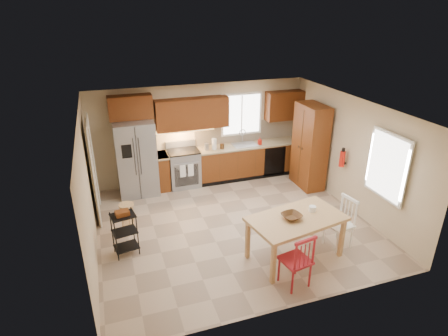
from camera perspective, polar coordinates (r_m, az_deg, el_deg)
name	(u,v)px	position (r m, az deg, el deg)	size (l,w,h in m)	color
floor	(233,225)	(7.99, 1.42, -8.61)	(5.50, 5.50, 0.00)	tan
ceiling	(235,109)	(6.98, 1.63, 9.00)	(5.50, 5.00, 0.02)	silver
wall_back	(201,133)	(9.63, -3.57, 5.37)	(5.50, 0.02, 2.50)	#CCB793
wall_front	(295,240)	(5.41, 10.71, -10.70)	(5.50, 0.02, 2.50)	#CCB793
wall_left	(88,191)	(7.04, -20.07, -3.28)	(0.02, 5.00, 2.50)	#CCB793
wall_right	(352,154)	(8.67, 18.89, 1.98)	(0.02, 5.00, 2.50)	#CCB793
refrigerator	(136,158)	(9.13, -13.23, 1.45)	(0.92, 0.75, 1.82)	gray
range_stove	(184,168)	(9.51, -6.15, -0.07)	(0.76, 0.63, 0.92)	gray
base_cabinet_narrow	(162,171)	(9.44, -9.42, -0.52)	(0.30, 0.60, 0.90)	brown
base_cabinet_run	(251,160)	(10.03, 4.13, 1.25)	(2.92, 0.60, 0.90)	brown
dishwasher	(275,161)	(10.01, 7.73, 1.03)	(0.60, 0.02, 0.78)	black
backsplash	(248,131)	(10.03, 3.63, 5.67)	(2.92, 0.03, 0.55)	beige
upper_over_fridge	(130,107)	(8.96, -14.08, 8.97)	(1.00, 0.35, 0.55)	#592A0E
upper_left_block	(192,114)	(9.24, -4.88, 8.27)	(1.80, 0.35, 0.75)	#592A0E
upper_right_block	(284,105)	(10.10, 9.20, 9.39)	(1.00, 0.35, 0.75)	#592A0E
window_back	(241,114)	(9.82, 2.67, 8.20)	(1.12, 0.04, 1.12)	white
sink	(245,146)	(9.82, 3.17, 3.33)	(0.62, 0.46, 0.16)	gray
undercab_glow	(181,131)	(9.27, -6.56, 5.70)	(1.60, 0.30, 0.01)	#FFBF66
soap_bottle	(260,141)	(9.82, 5.47, 4.11)	(0.09, 0.09, 0.19)	#B6170C
paper_towel	(214,144)	(9.45, -1.51, 3.69)	(0.12, 0.12, 0.28)	white
canister_steel	(207,147)	(9.41, -2.67, 3.27)	(0.11, 0.11, 0.18)	gray
canister_wood	(222,146)	(9.50, -0.30, 3.37)	(0.10, 0.10, 0.14)	#4B2E14
pantry	(310,146)	(9.48, 12.94, 3.22)	(0.50, 0.95, 2.10)	brown
fire_extinguisher	(342,159)	(8.76, 17.56, 1.33)	(0.12, 0.12, 0.36)	#B6170C
window_right	(387,166)	(7.75, 23.61, 0.26)	(0.04, 1.02, 1.32)	white
doorway	(93,172)	(8.30, -19.33, -0.55)	(0.04, 0.95, 2.10)	#8C7A59
dining_table	(295,238)	(6.98, 10.77, -10.39)	(1.68, 0.95, 0.82)	tan
chair_red	(295,259)	(6.32, 10.83, -13.47)	(0.46, 0.46, 0.99)	maroon
chair_white	(339,223)	(7.43, 17.14, -8.06)	(0.46, 0.46, 0.99)	white
table_bowl	(291,219)	(6.71, 10.24, -7.60)	(0.34, 0.34, 0.08)	#4B2E14
table_jar	(312,210)	(6.98, 13.30, -6.23)	(0.13, 0.13, 0.15)	white
bar_stool	(128,218)	(7.88, -14.47, -7.34)	(0.30, 0.30, 0.62)	tan
utility_cart	(125,234)	(7.16, -14.87, -9.65)	(0.43, 0.33, 0.86)	black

